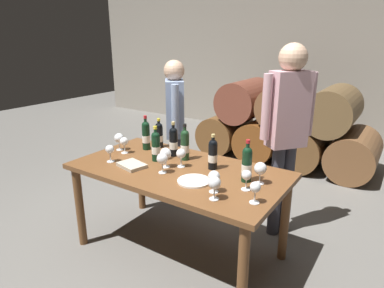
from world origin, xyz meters
The scene contains 26 objects.
ground_plane centered at (0.00, 0.00, 0.00)m, with size 14.00×14.00×0.00m, color #66635E.
cellar_back_wall centered at (0.00, 4.20, 1.40)m, with size 10.00×0.24×2.80m, color gray.
barrel_stack centered at (0.00, 2.60, 0.53)m, with size 2.49×0.90×1.15m.
dining_table centered at (0.00, 0.00, 0.67)m, with size 1.70×0.90×0.76m.
wine_bottle_0 centered at (-0.07, 0.20, 0.89)m, with size 0.07×0.07×0.31m.
wine_bottle_1 centered at (0.23, 0.15, 0.88)m, with size 0.07×0.07×0.29m.
wine_bottle_2 centered at (-0.46, 0.34, 0.88)m, with size 0.07×0.07×0.28m.
wine_bottle_3 centered at (-0.26, 0.04, 0.89)m, with size 0.07×0.07×0.30m.
wine_bottle_4 centered at (-0.21, 0.22, 0.89)m, with size 0.07×0.07×0.31m.
wine_bottle_5 centered at (0.55, 0.07, 0.89)m, with size 0.07×0.07×0.31m.
wine_bottle_6 centered at (-0.52, 0.22, 0.90)m, with size 0.07×0.07×0.32m.
wine_glass_0 centered at (0.61, -0.06, 0.86)m, with size 0.07×0.07×0.14m.
wine_glass_1 centered at (0.50, -0.30, 0.87)m, with size 0.08×0.08×0.16m.
wine_glass_2 centered at (0.65, 0.09, 0.87)m, with size 0.09×0.09×0.16m.
wine_glass_3 centered at (-0.61, 0.03, 0.87)m, with size 0.07×0.07×0.15m.
wine_glass_4 centered at (-0.71, 0.07, 0.87)m, with size 0.09×0.09×0.16m.
wine_glass_5 centered at (-0.10, -0.03, 0.87)m, with size 0.09×0.09×0.16m.
wine_glass_6 centered at (0.45, -0.21, 0.87)m, with size 0.08×0.08×0.15m.
wine_glass_7 centered at (-0.05, -0.14, 0.87)m, with size 0.09×0.09×0.16m.
wine_glass_8 centered at (0.74, -0.20, 0.86)m, with size 0.07×0.07×0.14m.
wine_glass_9 centered at (-0.56, -0.19, 0.86)m, with size 0.07×0.07×0.15m.
wine_glass_10 centered at (0.00, 0.04, 0.87)m, with size 0.08×0.08×0.15m.
tasting_notebook centered at (-0.33, -0.18, 0.77)m, with size 0.22×0.16×0.03m, color #B2A893.
serving_plate centered at (0.25, -0.15, 0.77)m, with size 0.24×0.24×0.01m, color white.
sommelier_presenting centered at (0.61, 0.75, 1.04)m, with size 0.34×0.40×1.72m.
taster_seated_left centered at (-0.56, 0.72, 0.92)m, with size 0.34×0.41×1.54m.
Camera 1 is at (1.45, -1.98, 1.76)m, focal length 31.13 mm.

